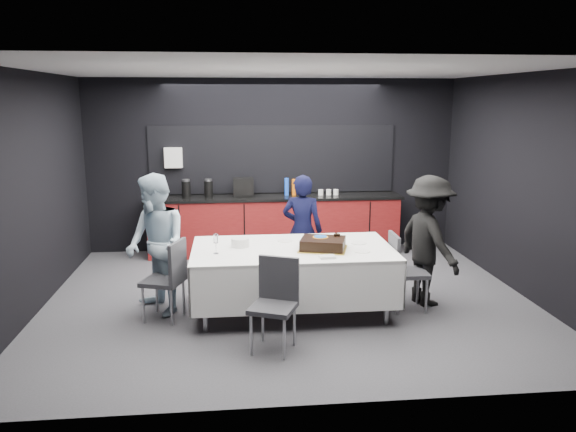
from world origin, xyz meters
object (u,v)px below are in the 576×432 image
object	(u,v)px
plate_stack	(240,242)
chair_left	(169,274)
person_center	(302,230)
person_right	(429,241)
party_table	(292,259)
champagne_flute	(216,240)
chair_right	(402,266)
cake_assembly	(323,244)
person_left	(156,245)
chair_near	(275,297)

from	to	relation	value
plate_stack	chair_left	world-z (taller)	chair_left
person_center	person_right	bearing A→B (deg)	167.25
chair_left	party_table	bearing A→B (deg)	4.50
champagne_flute	chair_right	world-z (taller)	champagne_flute
chair_left	chair_right	size ratio (longest dim) A/B	1.00
cake_assembly	person_center	distance (m)	1.12
chair_right	person_center	xyz separation A→B (m)	(-1.06, 1.06, 0.21)
person_left	chair_left	bearing A→B (deg)	2.63
party_table	chair_left	xyz separation A→B (m)	(-1.41, -0.11, -0.11)
chair_right	person_right	bearing A→B (deg)	25.07
champagne_flute	chair_right	size ratio (longest dim) A/B	0.24
chair_right	person_center	world-z (taller)	person_center
plate_stack	chair_near	world-z (taller)	chair_near
champagne_flute	person_left	world-z (taller)	person_left
cake_assembly	chair_left	size ratio (longest dim) A/B	0.68
chair_right	person_center	bearing A→B (deg)	134.88
chair_right	person_left	bearing A→B (deg)	176.21
party_table	chair_near	distance (m)	1.01
champagne_flute	person_left	xyz separation A→B (m)	(-0.69, 0.29, -0.12)
plate_stack	person_left	distance (m)	0.97
person_right	person_center	bearing A→B (deg)	41.38
party_table	chair_right	distance (m)	1.31
champagne_flute	chair_left	bearing A→B (deg)	173.76
chair_left	person_right	world-z (taller)	person_right
plate_stack	chair_right	bearing A→B (deg)	-5.45
person_center	person_left	distance (m)	2.02
cake_assembly	person_center	size ratio (longest dim) A/B	0.42
plate_stack	champagne_flute	size ratio (longest dim) A/B	0.93
plate_stack	person_right	distance (m)	2.27
champagne_flute	person_right	bearing A→B (deg)	6.06
cake_assembly	plate_stack	bearing A→B (deg)	166.14
party_table	person_right	size ratio (longest dim) A/B	1.46
person_right	plate_stack	bearing A→B (deg)	73.11
champagne_flute	chair_left	world-z (taller)	champagne_flute
plate_stack	chair_right	world-z (taller)	chair_right
cake_assembly	champagne_flute	distance (m)	1.22
chair_near	plate_stack	bearing A→B (deg)	106.79
champagne_flute	chair_near	bearing A→B (deg)	-53.00
party_table	chair_left	world-z (taller)	chair_left
party_table	cake_assembly	size ratio (longest dim) A/B	3.69
cake_assembly	person_right	world-z (taller)	person_right
party_table	person_right	xyz separation A→B (m)	(1.67, 0.10, 0.15)
champagne_flute	chair_left	xyz separation A→B (m)	(-0.53, 0.06, -0.40)
party_table	cake_assembly	xyz separation A→B (m)	(0.34, -0.12, 0.20)
person_center	person_right	distance (m)	1.68
person_center	person_right	world-z (taller)	person_right
plate_stack	cake_assembly	bearing A→B (deg)	-13.86
person_right	cake_assembly	bearing A→B (deg)	82.83
person_center	person_right	xyz separation A→B (m)	(1.43, -0.89, 0.04)
cake_assembly	person_left	xyz separation A→B (m)	(-1.91, 0.24, -0.02)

